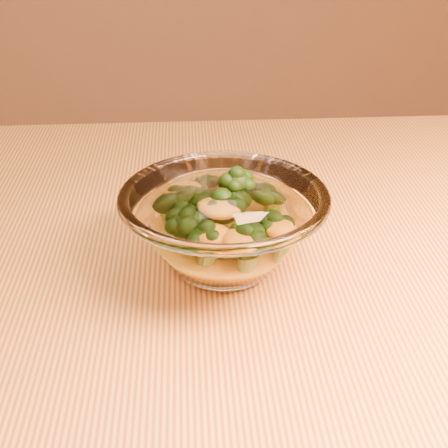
{
  "coord_description": "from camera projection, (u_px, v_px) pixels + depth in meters",
  "views": [
    {
      "loc": [
        -0.08,
        -0.47,
        1.08
      ],
      "look_at": [
        -0.05,
        0.01,
        0.8
      ],
      "focal_mm": 50.0,
      "sensor_mm": 36.0,
      "label": 1
    }
  ],
  "objects": [
    {
      "name": "table",
      "position": [
        274.0,
        355.0,
        0.63
      ],
      "size": [
        1.2,
        0.8,
        0.75
      ],
      "color": "#C18A3A",
      "rests_on": "ground"
    },
    {
      "name": "cheese_sauce",
      "position": [
        224.0,
        244.0,
        0.57
      ],
      "size": [
        0.1,
        0.1,
        0.03
      ],
      "primitive_type": "ellipsoid",
      "color": "orange",
      "rests_on": "glass_bowl"
    },
    {
      "name": "broccoli_heap",
      "position": [
        222.0,
        217.0,
        0.56
      ],
      "size": [
        0.11,
        0.12,
        0.07
      ],
      "color": "black",
      "rests_on": "cheese_sauce"
    },
    {
      "name": "glass_bowl",
      "position": [
        224.0,
        228.0,
        0.56
      ],
      "size": [
        0.19,
        0.19,
        0.08
      ],
      "color": "white",
      "rests_on": "table"
    }
  ]
}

